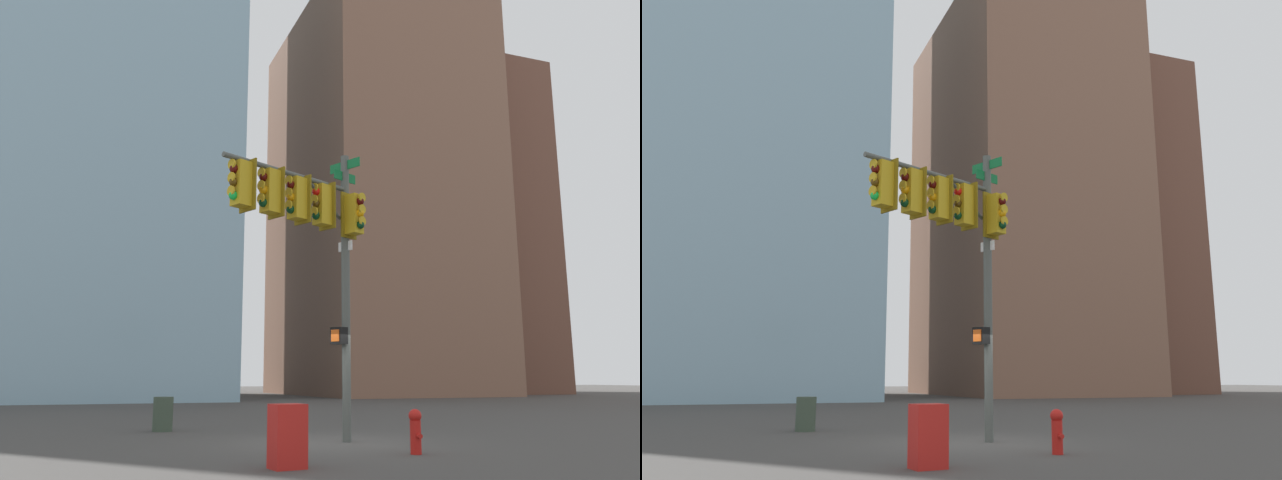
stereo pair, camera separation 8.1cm
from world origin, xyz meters
TOP-DOWN VIEW (x-y plane):
  - ground_plane at (0.00, 0.00)m, footprint 200.00×200.00m
  - signal_pole_assembly at (0.55, -0.66)m, footprint 2.12×3.86m
  - fire_hydrant at (2.77, 0.75)m, footprint 0.34×0.26m
  - litter_bin at (-4.67, -3.28)m, footprint 0.56×0.56m
  - newspaper_box at (3.87, -2.27)m, footprint 0.51×0.61m
  - building_brick_nearside at (-45.39, -7.53)m, footprint 22.52×14.27m
  - building_brick_midblock at (-44.67, 29.26)m, footprint 21.13×16.12m
  - building_brick_farside at (-39.90, 20.12)m, footprint 22.03×15.51m

SIDE VIEW (x-z plane):
  - ground_plane at x=0.00m, z-range 0.00..0.00m
  - fire_hydrant at x=2.77m, z-range 0.04..0.91m
  - litter_bin at x=-4.67m, z-range 0.00..0.95m
  - newspaper_box at x=3.87m, z-range 0.00..1.05m
  - signal_pole_assembly at x=0.55m, z-range 1.50..8.57m
  - building_brick_midblock at x=-44.67m, z-range 0.00..32.96m
  - building_brick_farside at x=-39.90m, z-range 0.00..36.21m
  - building_brick_nearside at x=-45.39m, z-range 0.00..36.89m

